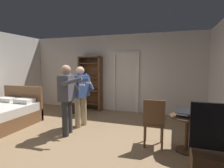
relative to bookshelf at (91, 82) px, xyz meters
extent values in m
plane|color=#997A56|center=(0.76, -2.54, -1.05)|extent=(6.90, 6.90, 0.00)
cube|color=silver|center=(0.76, 0.23, 0.31)|extent=(6.52, 0.12, 2.71)
cube|color=white|center=(0.87, 0.15, -0.02)|extent=(0.08, 0.08, 2.05)
cube|color=white|center=(1.72, 0.15, -0.02)|extent=(0.08, 0.08, 2.05)
cube|color=white|center=(1.30, 0.15, 1.04)|extent=(0.93, 0.08, 0.08)
cube|color=brown|center=(-1.51, -1.69, -0.54)|extent=(1.43, 0.08, 1.02)
cube|color=white|center=(-1.82, -1.95, -0.42)|extent=(0.50, 0.34, 0.12)
cube|color=white|center=(-1.19, -1.95, -0.42)|extent=(0.50, 0.34, 0.12)
cube|color=brown|center=(-0.39, -0.03, -0.07)|extent=(0.06, 0.32, 1.96)
cube|color=brown|center=(0.40, -0.03, -0.07)|extent=(0.06, 0.32, 1.96)
cube|color=brown|center=(0.00, -0.03, 0.89)|extent=(0.85, 0.32, 0.04)
cube|color=brown|center=(0.00, 0.12, -0.07)|extent=(0.85, 0.02, 1.96)
cube|color=brown|center=(0.00, -0.03, -0.80)|extent=(0.79, 0.32, 0.03)
cube|color=brown|center=(0.00, -0.03, -0.31)|extent=(0.79, 0.32, 0.03)
cylinder|color=#52B379|center=(-0.21, -0.03, -0.23)|extent=(0.08, 0.08, 0.13)
cube|color=brown|center=(0.00, -0.03, 0.18)|extent=(0.79, 0.32, 0.03)
cube|color=brown|center=(0.00, -0.03, 0.67)|extent=(0.79, 0.32, 0.03)
cylinder|color=#4C331E|center=(3.16, -2.34, -0.71)|extent=(0.08, 0.08, 0.67)
cylinder|color=#4C331E|center=(3.16, -2.34, -1.03)|extent=(0.39, 0.39, 0.03)
cylinder|color=#4C331E|center=(3.16, -2.34, -0.36)|extent=(0.65, 0.65, 0.03)
cube|color=black|center=(3.13, -2.34, -0.34)|extent=(0.36, 0.29, 0.02)
cube|color=black|center=(3.10, -2.46, -0.22)|extent=(0.36, 0.26, 0.08)
cube|color=navy|center=(3.10, -2.45, -0.22)|extent=(0.32, 0.22, 0.06)
cylinder|color=#364931|center=(3.30, -2.42, -0.24)|extent=(0.06, 0.06, 0.21)
cylinder|color=#364931|center=(3.30, -2.42, -0.11)|extent=(0.03, 0.03, 0.05)
cylinder|color=brown|center=(2.68, -2.09, -0.82)|extent=(0.04, 0.04, 0.45)
cylinder|color=brown|center=(2.34, -2.12, -0.82)|extent=(0.04, 0.04, 0.45)
cylinder|color=brown|center=(2.71, -2.43, -0.82)|extent=(0.04, 0.04, 0.45)
cylinder|color=brown|center=(2.37, -2.46, -0.82)|extent=(0.04, 0.04, 0.45)
cube|color=brown|center=(2.52, -2.28, -0.58)|extent=(0.46, 0.46, 0.04)
cube|color=brown|center=(2.54, -2.44, -0.31)|extent=(0.42, 0.08, 0.50)
cylinder|color=#333338|center=(0.48, -2.24, -0.63)|extent=(0.15, 0.15, 0.84)
cylinder|color=#333338|center=(0.52, -2.47, -0.63)|extent=(0.15, 0.15, 0.84)
cube|color=#4C4C56|center=(0.50, -2.35, 0.09)|extent=(0.33, 0.46, 0.59)
sphere|color=tan|center=(0.50, -2.35, 0.51)|extent=(0.23, 0.23, 0.23)
cylinder|color=#4C4C56|center=(0.55, -2.11, 0.19)|extent=(0.34, 0.15, 0.48)
cylinder|color=#4C4C56|center=(0.78, -2.54, 0.26)|extent=(0.48, 0.17, 0.22)
cube|color=white|center=(1.01, -2.53, 0.19)|extent=(0.12, 0.06, 0.04)
cylinder|color=tan|center=(0.56, -1.61, -0.64)|extent=(0.15, 0.15, 0.81)
cylinder|color=tan|center=(0.51, -1.87, -0.64)|extent=(0.15, 0.15, 0.81)
cube|color=#334C8C|center=(0.53, -1.74, 0.05)|extent=(0.34, 0.51, 0.58)
sphere|color=#D8AD8C|center=(0.53, -1.74, 0.46)|extent=(0.22, 0.22, 0.22)
cylinder|color=#334C8C|center=(0.67, -1.50, 0.16)|extent=(0.33, 0.15, 0.47)
cylinder|color=#334C8C|center=(0.73, -2.04, 0.24)|extent=(0.51, 0.18, 0.19)
cube|color=white|center=(0.96, -2.11, 0.19)|extent=(0.12, 0.06, 0.04)
cube|color=black|center=(-0.49, -0.63, -0.89)|extent=(0.52, 0.42, 0.31)
camera|label=1|loc=(2.88, -5.95, 0.64)|focal=28.72mm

